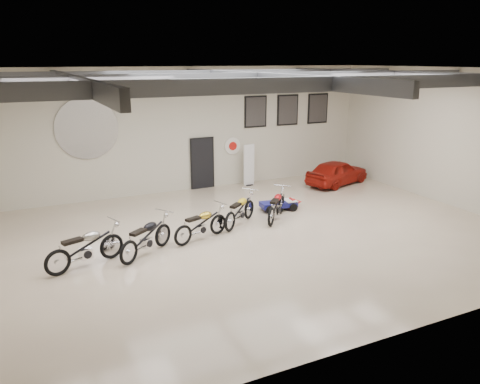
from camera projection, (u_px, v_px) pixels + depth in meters
name	position (u px, v px, depth m)	size (l,w,h in m)	color
floor	(257.00, 236.00, 14.47)	(16.00, 12.00, 0.01)	beige
ceiling	(258.00, 69.00, 13.11)	(16.00, 12.00, 0.01)	slate
back_wall	(189.00, 130.00, 19.00)	(16.00, 0.02, 5.00)	beige
right_wall	(451.00, 138.00, 17.09)	(0.02, 12.00, 5.00)	beige
ceiling_beams	(258.00, 78.00, 13.17)	(15.80, 11.80, 0.32)	#57585E
door	(202.00, 164.00, 19.56)	(0.92, 0.08, 2.10)	black
logo_plaque	(87.00, 129.00, 17.23)	(2.30, 0.06, 1.16)	silver
poster_left	(256.00, 112.00, 20.04)	(1.05, 0.08, 1.35)	black
poster_mid	(288.00, 110.00, 20.70)	(1.05, 0.08, 1.35)	black
poster_right	(318.00, 108.00, 21.36)	(1.05, 0.08, 1.35)	black
oil_sign	(232.00, 146.00, 19.96)	(0.72, 0.10, 0.72)	white
banner_stand	(249.00, 165.00, 20.02)	(0.50, 0.20, 1.82)	white
motorcycle_silver	(85.00, 247.00, 12.17)	(2.16, 0.67, 1.12)	silver
motorcycle_black	(146.00, 237.00, 12.91)	(2.08, 0.65, 1.08)	silver
motorcycle_gold	(201.00, 224.00, 14.02)	(1.97, 0.61, 1.02)	silver
motorcycle_yellow	(240.00, 210.00, 15.31)	(2.00, 0.62, 1.04)	silver
motorcycle_red	(276.00, 205.00, 15.81)	(1.98, 0.61, 1.03)	silver
go_kart	(282.00, 202.00, 16.92)	(1.62, 0.73, 0.59)	navy
vintage_car	(337.00, 172.00, 20.27)	(3.21, 1.29, 1.09)	#9C170E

